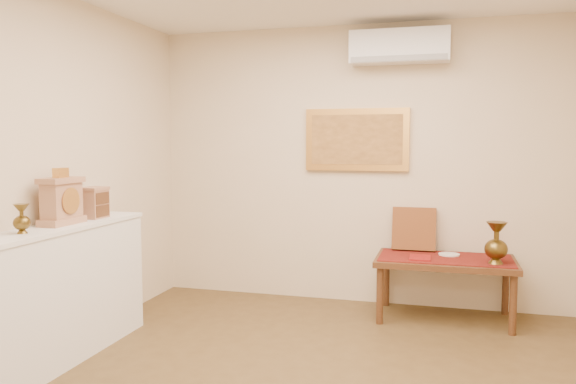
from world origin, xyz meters
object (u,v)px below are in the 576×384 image
(display_ledge, at_px, (45,299))
(low_table, at_px, (445,265))
(mantel_clock, at_px, (62,200))
(brass_urn_tall, at_px, (496,238))
(wooden_chest, at_px, (94,203))

(display_ledge, distance_m, low_table, 3.27)
(mantel_clock, bearing_deg, brass_urn_tall, 25.90)
(brass_urn_tall, xyz_separation_m, wooden_chest, (-3.07, -1.14, 0.33))
(low_table, bearing_deg, mantel_clock, -148.39)
(low_table, bearing_deg, brass_urn_tall, -20.30)
(brass_urn_tall, xyz_separation_m, low_table, (-0.41, 0.15, -0.29))
(brass_urn_tall, distance_m, low_table, 0.52)
(display_ledge, xyz_separation_m, low_table, (2.67, 1.88, -0.01))
(display_ledge, xyz_separation_m, mantel_clock, (-0.01, 0.23, 0.66))
(low_table, bearing_deg, wooden_chest, -154.23)
(display_ledge, distance_m, wooden_chest, 0.85)
(mantel_clock, bearing_deg, display_ledge, -88.24)
(brass_urn_tall, relative_size, display_ledge, 0.21)
(wooden_chest, bearing_deg, mantel_clock, -92.48)
(brass_urn_tall, distance_m, wooden_chest, 3.29)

